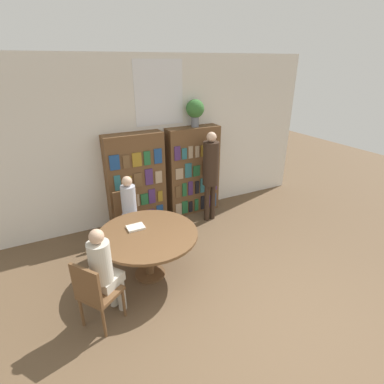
{
  "coord_description": "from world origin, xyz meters",
  "views": [
    {
      "loc": [
        -2.0,
        -1.9,
        2.88
      ],
      "look_at": [
        -0.1,
        1.78,
        1.05
      ],
      "focal_mm": 28.0,
      "sensor_mm": 36.0,
      "label": 1
    }
  ],
  "objects": [
    {
      "name": "ground_plane",
      "position": [
        0.0,
        0.0,
        0.0
      ],
      "size": [
        16.0,
        16.0,
        0.0
      ],
      "primitive_type": "plane",
      "color": "brown"
    },
    {
      "name": "wall_back",
      "position": [
        0.0,
        3.27,
        1.51
      ],
      "size": [
        6.4,
        0.07,
        3.0
      ],
      "color": "silver",
      "rests_on": "ground_plane"
    },
    {
      "name": "bookshelf_left",
      "position": [
        -0.59,
        3.07,
        0.86
      ],
      "size": [
        1.05,
        0.34,
        1.73
      ],
      "color": "brown",
      "rests_on": "ground_plane"
    },
    {
      "name": "bookshelf_right",
      "position": [
        0.59,
        3.07,
        0.86
      ],
      "size": [
        1.05,
        0.34,
        1.73
      ],
      "color": "brown",
      "rests_on": "ground_plane"
    },
    {
      "name": "flower_vase",
      "position": [
        0.63,
        3.08,
        2.04
      ],
      "size": [
        0.34,
        0.34,
        0.5
      ],
      "color": "slate",
      "rests_on": "bookshelf_right"
    },
    {
      "name": "reading_table",
      "position": [
        -0.93,
        1.52,
        0.61
      ],
      "size": [
        1.39,
        1.39,
        0.7
      ],
      "color": "brown",
      "rests_on": "ground_plane"
    },
    {
      "name": "chair_near_camera",
      "position": [
        -1.77,
        0.92,
        0.5
      ],
      "size": [
        0.56,
        0.56,
        0.9
      ],
      "rotation": [
        0.0,
        0.0,
        -0.95
      ],
      "color": "brown",
      "rests_on": "ground_plane"
    },
    {
      "name": "chair_left_side",
      "position": [
        -0.92,
        2.55,
        0.5
      ],
      "size": [
        0.4,
        0.4,
        0.9
      ],
      "rotation": [
        0.0,
        0.0,
        -3.15
      ],
      "color": "brown",
      "rests_on": "ground_plane"
    },
    {
      "name": "seated_reader_left",
      "position": [
        -0.92,
        2.37,
        0.68
      ],
      "size": [
        0.24,
        0.36,
        1.23
      ],
      "rotation": [
        0.0,
        0.0,
        -3.15
      ],
      "color": "#B2B7C6",
      "rests_on": "ground_plane"
    },
    {
      "name": "seated_reader_right",
      "position": [
        -1.62,
        1.03,
        0.69
      ],
      "size": [
        0.41,
        0.39,
        1.23
      ],
      "rotation": [
        0.0,
        0.0,
        -0.95
      ],
      "color": "beige",
      "rests_on": "ground_plane"
    },
    {
      "name": "librarian_standing",
      "position": [
        0.69,
        2.57,
        1.05
      ],
      "size": [
        0.29,
        0.56,
        1.73
      ],
      "color": "#332319",
      "rests_on": "ground_plane"
    },
    {
      "name": "open_book_on_table",
      "position": [
        -1.03,
        1.72,
        0.72
      ],
      "size": [
        0.24,
        0.18,
        0.03
      ],
      "color": "silver",
      "rests_on": "reading_table"
    }
  ]
}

